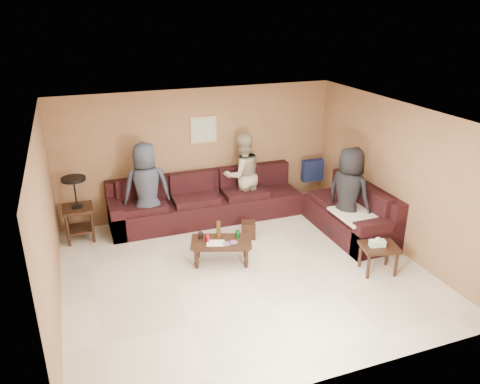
{
  "coord_description": "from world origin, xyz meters",
  "views": [
    {
      "loc": [
        -2.28,
        -6.03,
        3.95
      ],
      "look_at": [
        0.25,
        0.85,
        1.0
      ],
      "focal_mm": 35.0,
      "sensor_mm": 36.0,
      "label": 1
    }
  ],
  "objects_px": {
    "end_table_left": "(77,208)",
    "waste_bin": "(248,230)",
    "side_table_right": "(379,249)",
    "person_left": "(147,189)",
    "sectional_sofa": "(256,209)",
    "person_middle": "(243,175)",
    "coffee_table": "(221,243)",
    "person_right": "(349,195)"
  },
  "relations": [
    {
      "from": "person_left",
      "to": "end_table_left",
      "type": "bearing_deg",
      "value": -3.23
    },
    {
      "from": "person_left",
      "to": "person_right",
      "type": "relative_size",
      "value": 1.0
    },
    {
      "from": "side_table_right",
      "to": "waste_bin",
      "type": "xyz_separation_m",
      "value": [
        -1.49,
        1.8,
        -0.25
      ]
    },
    {
      "from": "person_right",
      "to": "side_table_right",
      "type": "bearing_deg",
      "value": 148.91
    },
    {
      "from": "waste_bin",
      "to": "person_right",
      "type": "height_order",
      "value": "person_right"
    },
    {
      "from": "sectional_sofa",
      "to": "person_middle",
      "type": "distance_m",
      "value": 0.75
    },
    {
      "from": "coffee_table",
      "to": "sectional_sofa",
      "type": "bearing_deg",
      "value": 46.78
    },
    {
      "from": "coffee_table",
      "to": "person_middle",
      "type": "relative_size",
      "value": 0.65
    },
    {
      "from": "end_table_left",
      "to": "person_right",
      "type": "height_order",
      "value": "person_right"
    },
    {
      "from": "sectional_sofa",
      "to": "end_table_left",
      "type": "bearing_deg",
      "value": 170.74
    },
    {
      "from": "waste_bin",
      "to": "person_right",
      "type": "distance_m",
      "value": 1.89
    },
    {
      "from": "side_table_right",
      "to": "person_left",
      "type": "xyz_separation_m",
      "value": [
        -3.13,
        2.63,
        0.46
      ]
    },
    {
      "from": "person_middle",
      "to": "side_table_right",
      "type": "bearing_deg",
      "value": 108.99
    },
    {
      "from": "person_left",
      "to": "person_middle",
      "type": "bearing_deg",
      "value": -170.72
    },
    {
      "from": "coffee_table",
      "to": "person_middle",
      "type": "height_order",
      "value": "person_middle"
    },
    {
      "from": "side_table_right",
      "to": "person_left",
      "type": "relative_size",
      "value": 0.38
    },
    {
      "from": "coffee_table",
      "to": "person_right",
      "type": "height_order",
      "value": "person_right"
    },
    {
      "from": "coffee_table",
      "to": "waste_bin",
      "type": "bearing_deg",
      "value": 42.16
    },
    {
      "from": "sectional_sofa",
      "to": "waste_bin",
      "type": "relative_size",
      "value": 15.45
    },
    {
      "from": "end_table_left",
      "to": "side_table_right",
      "type": "xyz_separation_m",
      "value": [
        4.35,
        -2.78,
        -0.22
      ]
    },
    {
      "from": "person_middle",
      "to": "end_table_left",
      "type": "bearing_deg",
      "value": -3.79
    },
    {
      "from": "person_right",
      "to": "coffee_table",
      "type": "bearing_deg",
      "value": 66.19
    },
    {
      "from": "end_table_left",
      "to": "person_middle",
      "type": "distance_m",
      "value": 3.14
    },
    {
      "from": "person_left",
      "to": "waste_bin",
      "type": "bearing_deg",
      "value": 156.87
    },
    {
      "from": "person_middle",
      "to": "person_right",
      "type": "bearing_deg",
      "value": 124.78
    },
    {
      "from": "end_table_left",
      "to": "side_table_right",
      "type": "distance_m",
      "value": 5.17
    },
    {
      "from": "side_table_right",
      "to": "person_right",
      "type": "distance_m",
      "value": 1.25
    },
    {
      "from": "end_table_left",
      "to": "person_right",
      "type": "xyz_separation_m",
      "value": [
        4.48,
        -1.63,
        0.24
      ]
    },
    {
      "from": "waste_bin",
      "to": "person_left",
      "type": "relative_size",
      "value": 0.17
    },
    {
      "from": "side_table_right",
      "to": "waste_bin",
      "type": "height_order",
      "value": "side_table_right"
    },
    {
      "from": "sectional_sofa",
      "to": "person_middle",
      "type": "bearing_deg",
      "value": 96.02
    },
    {
      "from": "sectional_sofa",
      "to": "waste_bin",
      "type": "xyz_separation_m",
      "value": [
        -0.33,
        -0.46,
        -0.18
      ]
    },
    {
      "from": "side_table_right",
      "to": "person_middle",
      "type": "distance_m",
      "value": 3.1
    },
    {
      "from": "person_right",
      "to": "waste_bin",
      "type": "bearing_deg",
      "value": 44.03
    },
    {
      "from": "person_middle",
      "to": "person_right",
      "type": "relative_size",
      "value": 0.97
    },
    {
      "from": "coffee_table",
      "to": "waste_bin",
      "type": "height_order",
      "value": "coffee_table"
    },
    {
      "from": "end_table_left",
      "to": "waste_bin",
      "type": "xyz_separation_m",
      "value": [
        2.86,
        -0.98,
        -0.47
      ]
    },
    {
      "from": "coffee_table",
      "to": "side_table_right",
      "type": "distance_m",
      "value": 2.5
    },
    {
      "from": "side_table_right",
      "to": "person_left",
      "type": "height_order",
      "value": "person_left"
    },
    {
      "from": "end_table_left",
      "to": "side_table_right",
      "type": "relative_size",
      "value": 1.83
    },
    {
      "from": "waste_bin",
      "to": "person_left",
      "type": "bearing_deg",
      "value": 153.08
    },
    {
      "from": "sectional_sofa",
      "to": "person_right",
      "type": "distance_m",
      "value": 1.79
    }
  ]
}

